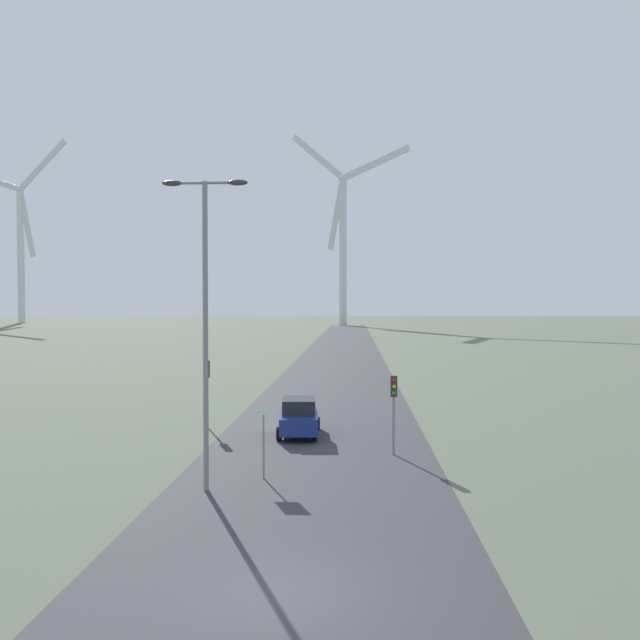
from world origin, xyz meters
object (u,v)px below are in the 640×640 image
object	(u,v)px
streetlamp	(205,299)
wind_turbine_left	(343,233)
traffic_light_post_near_right	(394,397)
car_approaching	(299,417)
stop_sign_near	(264,431)
wind_turbine_far_left	(21,239)
traffic_light_post_near_left	(207,378)

from	to	relation	value
streetlamp	wind_turbine_left	bearing A→B (deg)	89.28
traffic_light_post_near_right	car_approaching	world-z (taller)	traffic_light_post_near_right
wind_turbine_left	stop_sign_near	bearing A→B (deg)	-90.08
traffic_light_post_near_right	wind_turbine_left	bearing A→B (deg)	91.79
streetlamp	traffic_light_post_near_right	bearing A→B (deg)	38.46
wind_turbine_far_left	stop_sign_near	bearing A→B (deg)	-59.03
traffic_light_post_near_right	streetlamp	bearing A→B (deg)	-141.54
traffic_light_post_near_left	wind_turbine_far_left	size ratio (longest dim) A/B	0.06
streetlamp	wind_turbine_far_left	xyz separation A→B (m)	(-102.23, 174.82, 20.63)
traffic_light_post_near_right	car_approaching	xyz separation A→B (m)	(-4.37, 3.66, -1.57)
streetlamp	wind_turbine_far_left	distance (m)	203.57
traffic_light_post_near_left	wind_turbine_left	xyz separation A→B (m)	(4.56, 147.89, 24.07)
streetlamp	car_approaching	bearing A→B (deg)	75.01
streetlamp	stop_sign_near	size ratio (longest dim) A/B	4.19
wind_turbine_far_left	streetlamp	bearing A→B (deg)	-59.68
streetlamp	wind_turbine_left	world-z (taller)	wind_turbine_left
traffic_light_post_near_left	car_approaching	distance (m)	5.55
traffic_light_post_near_left	wind_turbine_left	distance (m)	149.90
traffic_light_post_near_left	car_approaching	size ratio (longest dim) A/B	0.83
traffic_light_post_near_right	traffic_light_post_near_left	bearing A→B (deg)	149.73
traffic_light_post_near_left	streetlamp	bearing A→B (deg)	-76.72
traffic_light_post_near_right	wind_turbine_far_left	size ratio (longest dim) A/B	0.06
traffic_light_post_near_left	wind_turbine_far_left	bearing A→B (deg)	121.29
traffic_light_post_near_right	wind_turbine_far_left	distance (m)	202.99
traffic_light_post_near_left	traffic_light_post_near_right	distance (m)	10.84
streetlamp	car_approaching	xyz separation A→B (m)	(2.43, 9.06, -5.69)
traffic_light_post_near_right	wind_turbine_far_left	bearing A→B (deg)	122.76
streetlamp	traffic_light_post_near_left	bearing A→B (deg)	103.28
wind_turbine_left	car_approaching	bearing A→B (deg)	-89.84
traffic_light_post_near_right	car_approaching	bearing A→B (deg)	140.01
car_approaching	wind_turbine_far_left	world-z (taller)	wind_turbine_far_left
car_approaching	wind_turbine_left	world-z (taller)	wind_turbine_left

